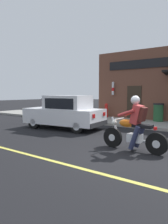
# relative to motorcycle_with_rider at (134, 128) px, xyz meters

# --- Properties ---
(ground_plane) EXTENTS (80.00, 80.00, 0.00)m
(ground_plane) POSITION_rel_motorcycle_with_rider_xyz_m (-0.31, -0.08, -0.68)
(ground_plane) COLOR black
(sidewalk_curb) EXTENTS (2.60, 22.00, 0.14)m
(sidewalk_curb) POSITION_rel_motorcycle_with_rider_xyz_m (5.08, 2.92, -0.61)
(sidewalk_curb) COLOR gray
(sidewalk_curb) RESTS_ON ground
(lane_stripe) EXTENTS (0.12, 19.80, 0.01)m
(lane_stripe) POSITION_rel_motorcycle_with_rider_xyz_m (-2.11, 2.92, -0.67)
(lane_stripe) COLOR #D1C64C
(lane_stripe) RESTS_ON ground
(motorcycle_with_rider) EXTENTS (0.56, 2.02, 1.62)m
(motorcycle_with_rider) POSITION_rel_motorcycle_with_rider_xyz_m (0.00, 0.00, 0.00)
(motorcycle_with_rider) COLOR black
(motorcycle_with_rider) RESTS_ON ground
(car_hatchback) EXTENTS (2.07, 3.94, 1.57)m
(car_hatchback) POSITION_rel_motorcycle_with_rider_xyz_m (1.74, 4.25, 0.09)
(car_hatchback) COLOR black
(car_hatchback) RESTS_ON ground
(trash_bin) EXTENTS (0.56, 0.56, 0.98)m
(trash_bin) POSITION_rel_motorcycle_with_rider_xyz_m (5.96, 1.24, -0.04)
(trash_bin) COLOR #23512D
(trash_bin) RESTS_ON sidewalk_curb
(fire_hydrant) EXTENTS (0.36, 0.24, 0.88)m
(fire_hydrant) POSITION_rel_motorcycle_with_rider_xyz_m (5.96, 4.52, -0.11)
(fire_hydrant) COLOR red
(fire_hydrant) RESTS_ON sidewalk_curb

